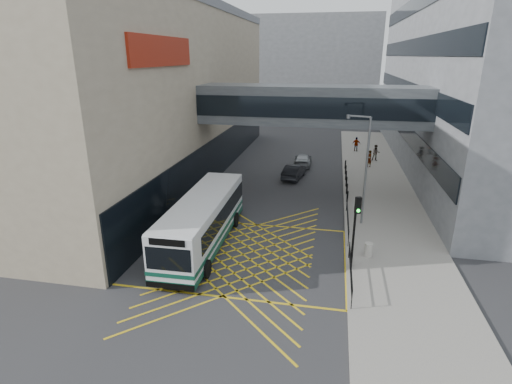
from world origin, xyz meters
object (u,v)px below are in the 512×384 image
Objects in this scene: car_dark at (294,171)px; pedestrian_a at (369,159)px; bus at (204,220)px; pedestrian_b at (376,153)px; street_lamp at (364,164)px; litter_bin at (369,250)px; pedestrian_c at (356,144)px; traffic_light at (356,223)px; car_silver at (303,159)px; car_white at (217,204)px.

car_dark is 2.48× the size of pedestrian_a.
pedestrian_b is at bearing 61.37° from bus.
street_lamp is at bearing -103.31° from pedestrian_b.
pedestrian_a is (1.38, 20.22, 0.48)m from litter_bin.
pedestrian_c reaches higher than litter_bin.
litter_bin is (0.98, 1.67, -2.33)m from traffic_light.
street_lamp reaches higher than pedestrian_c.
pedestrian_a reaches higher than pedestrian_b.
litter_bin is 0.48× the size of pedestrian_c.
car_dark is 1.05× the size of traffic_light.
pedestrian_b reaches higher than car_silver.
street_lamp reaches higher than litter_bin.
street_lamp is at bearing 64.95° from traffic_light.
car_white is 19.30m from pedestrian_a.
car_silver is 6.89m from pedestrian_a.
pedestrian_c reaches higher than car_dark.
car_dark is 4.91m from car_silver.
litter_bin is 20.27m from pedestrian_a.
car_dark is 11.42m from pedestrian_b.
pedestrian_a is at bearing 86.08° from litter_bin.
traffic_light is at bearing -120.41° from litter_bin.
bus is 23.27m from pedestrian_a.
pedestrian_a is 1.01× the size of pedestrian_b.
bus is at bearing 84.58° from car_dark.
car_white is at bearing -163.67° from street_lamp.
pedestrian_a is (7.29, 4.98, 0.36)m from car_dark.
bus is 9.17m from traffic_light.
pedestrian_a is at bearing 64.70° from traffic_light.
street_lamp is 4.16× the size of pedestrian_a.
pedestrian_c is at bearing -93.67° from car_white.
car_silver is at bearing -36.45° from pedestrian_a.
pedestrian_b is 4.73m from pedestrian_c.
pedestrian_c reaches higher than car_white.
car_silver is at bearing -85.60° from car_dark.
pedestrian_c is at bearing 68.63° from bus.
traffic_light is at bearing 46.64° from pedestrian_a.
car_silver is (0.42, 4.89, -0.01)m from car_dark.
pedestrian_b is (0.93, 2.94, -0.01)m from pedestrian_a.
car_white is 10.92m from street_lamp.
litter_bin is 27.48m from pedestrian_c.
car_silver is (5.11, 15.04, -0.08)m from car_white.
pedestrian_b is 1.03× the size of pedestrian_c.
bus is 2.56× the size of car_silver.
bus is 1.51× the size of street_lamp.
traffic_light is 29.24m from pedestrian_c.
traffic_light is (8.96, -1.57, 1.22)m from bus.
pedestrian_b is at bearing 120.47° from pedestrian_c.
bus is 2.66× the size of traffic_light.
car_silver is at bearing -163.95° from pedestrian_b.
car_silver is at bearing 125.93° from street_lamp.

